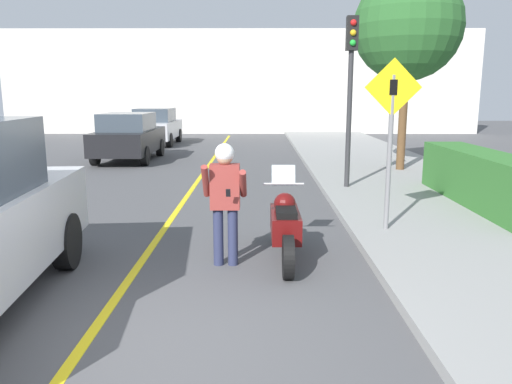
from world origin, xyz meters
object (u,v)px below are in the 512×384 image
object	(u,v)px
traffic_light	(351,71)
street_tree	(408,27)
crossing_sign	(391,129)
parked_car_silver	(156,126)
parked_car_black	(129,136)
motorcycle	(285,225)
person_biker	(225,192)

from	to	relation	value
traffic_light	street_tree	distance (m)	3.75
crossing_sign	parked_car_silver	world-z (taller)	crossing_sign
crossing_sign	parked_car_black	size ratio (longest dim) A/B	0.66
motorcycle	street_tree	bearing A→B (deg)	63.80
crossing_sign	traffic_light	world-z (taller)	traffic_light
person_biker	traffic_light	distance (m)	6.13
person_biker	crossing_sign	distance (m)	3.03
traffic_light	parked_car_black	distance (m)	9.10
motorcycle	traffic_light	size ratio (longest dim) A/B	0.55
person_biker	crossing_sign	xyz separation A→B (m)	(2.57, 1.41, 0.76)
person_biker	street_tree	xyz separation A→B (m)	(4.66, 8.07, 3.16)
person_biker	crossing_sign	world-z (taller)	crossing_sign
street_tree	parked_car_black	size ratio (longest dim) A/B	1.34
motorcycle	crossing_sign	xyz separation A→B (m)	(1.74, 1.11, 1.31)
street_tree	parked_car_black	xyz separation A→B (m)	(-8.81, 2.96, -3.34)
crossing_sign	traffic_light	distance (m)	3.99
person_biker	crossing_sign	size ratio (longest dim) A/B	0.61
parked_car_black	parked_car_silver	distance (m)	5.66
street_tree	parked_car_black	distance (m)	9.87
parked_car_black	street_tree	bearing A→B (deg)	-18.56
motorcycle	traffic_light	world-z (taller)	traffic_light
street_tree	parked_car_silver	size ratio (longest dim) A/B	1.34
motorcycle	person_biker	xyz separation A→B (m)	(-0.84, -0.30, 0.55)
street_tree	parked_car_silver	bearing A→B (deg)	136.23
motorcycle	traffic_light	distance (m)	5.76
person_biker	parked_car_silver	bearing A→B (deg)	104.53
motorcycle	parked_car_black	bearing A→B (deg)	114.89
traffic_light	parked_car_silver	world-z (taller)	traffic_light
parked_car_black	traffic_light	bearing A→B (deg)	-40.67
parked_car_silver	motorcycle	bearing A→B (deg)	-72.51
crossing_sign	street_tree	distance (m)	7.39
parked_car_black	parked_car_silver	bearing A→B (deg)	91.85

